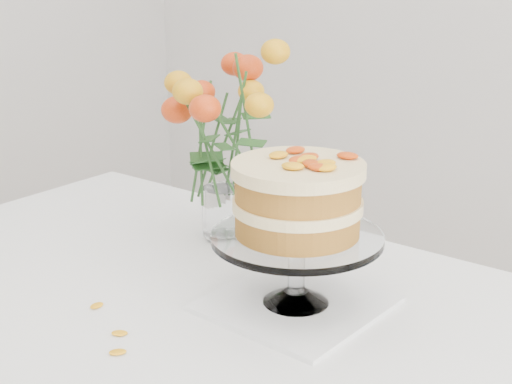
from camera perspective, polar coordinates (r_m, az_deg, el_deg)
table at (r=1.26m, az=-5.18°, el=-12.31°), size 1.43×0.93×0.76m
napkin at (r=1.21m, az=3.19°, el=-8.93°), size 0.28×0.28×0.01m
cake_stand at (r=1.14m, az=3.35°, el=-1.15°), size 0.28×0.28×0.25m
rose_vase at (r=1.42m, az=-2.71°, el=6.09°), size 0.36×0.36×0.44m
stray_petal_a at (r=1.24m, az=-12.63°, el=-8.88°), size 0.03×0.02×0.00m
stray_petal_b at (r=1.15m, az=-10.86°, el=-11.05°), size 0.03×0.02×0.00m
stray_petal_c at (r=1.10m, az=-11.01°, el=-12.48°), size 0.03×0.02×0.00m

